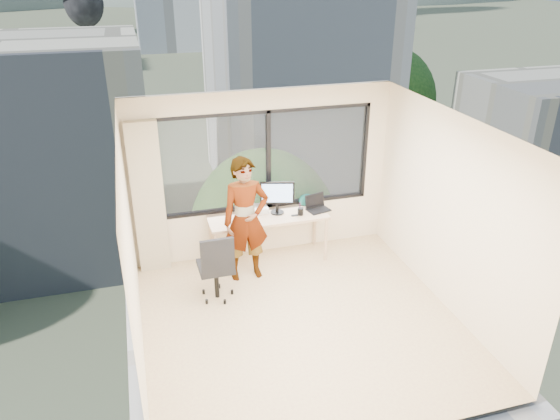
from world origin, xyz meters
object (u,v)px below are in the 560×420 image
object	(u,v)px
chair	(215,265)
game_console	(257,209)
laptop	(319,204)
handbag	(307,200)
desk	(268,238)
person	(246,220)
monitor	(277,197)

from	to	relation	value
chair	game_console	bearing A→B (deg)	49.14
chair	laptop	bearing A→B (deg)	22.57
handbag	game_console	bearing A→B (deg)	162.85
handbag	desk	bearing A→B (deg)	179.93
person	game_console	xyz separation A→B (m)	(0.31, 0.58, -0.14)
laptop	monitor	bearing A→B (deg)	157.79
chair	game_console	world-z (taller)	chair
chair	laptop	xyz separation A→B (m)	(1.75, 0.78, 0.34)
person	monitor	world-z (taller)	person
desk	chair	bearing A→B (deg)	-139.79
game_console	laptop	xyz separation A→B (m)	(0.92, -0.24, 0.07)
game_console	handbag	world-z (taller)	handbag
chair	laptop	distance (m)	1.95
chair	person	bearing A→B (deg)	37.92
monitor	person	bearing A→B (deg)	-128.27
handbag	laptop	bearing A→B (deg)	-77.79
desk	monitor	xyz separation A→B (m)	(0.16, 0.07, 0.64)
chair	game_console	size ratio (longest dim) A/B	3.31
laptop	chair	bearing A→B (deg)	-169.87
chair	person	world-z (taller)	person
monitor	game_console	xyz separation A→B (m)	(-0.28, 0.14, -0.22)
monitor	handbag	distance (m)	0.55
person	chair	bearing A→B (deg)	-143.39
chair	game_console	xyz separation A→B (m)	(0.83, 1.01, 0.27)
person	handbag	world-z (taller)	person
chair	handbag	size ratio (longest dim) A/B	4.01
desk	monitor	bearing A→B (deg)	22.54
person	handbag	xyz separation A→B (m)	(1.10, 0.57, -0.07)
laptop	person	bearing A→B (deg)	-178.00
person	laptop	size ratio (longest dim) A/B	5.20
person	laptop	xyz separation A→B (m)	(1.23, 0.35, -0.07)
desk	laptop	distance (m)	0.94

